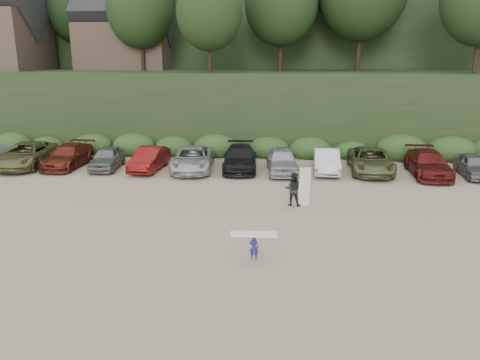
{
  "coord_description": "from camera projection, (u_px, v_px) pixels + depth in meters",
  "views": [
    {
      "loc": [
        2.21,
        -19.65,
        7.52
      ],
      "look_at": [
        0.26,
        3.0,
        1.3
      ],
      "focal_mm": 35.0,
      "sensor_mm": 36.0,
      "label": 1
    }
  ],
  "objects": [
    {
      "name": "hillside_backdrop",
      "position": [
        260.0,
        18.0,
        52.64
      ],
      "size": [
        90.0,
        41.5,
        28.0
      ],
      "color": "black",
      "rests_on": "ground"
    },
    {
      "name": "adult_surfer",
      "position": [
        294.0,
        189.0,
        23.54
      ],
      "size": [
        1.33,
        0.77,
        2.04
      ],
      "color": "black",
      "rests_on": "ground"
    },
    {
      "name": "child_surfer",
      "position": [
        254.0,
        242.0,
        17.42
      ],
      "size": [
        1.75,
        0.57,
        1.04
      ],
      "color": "navy",
      "rests_on": "ground"
    },
    {
      "name": "ground",
      "position": [
        228.0,
        225.0,
        21.06
      ],
      "size": [
        120.0,
        120.0,
        0.0
      ],
      "primitive_type": "plane",
      "color": "tan",
      "rests_on": "ground"
    },
    {
      "name": "parked_cars",
      "position": [
        211.0,
        159.0,
        30.71
      ],
      "size": [
        39.52,
        6.23,
        1.62
      ],
      "color": "#AAAAAF",
      "rests_on": "ground"
    }
  ]
}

